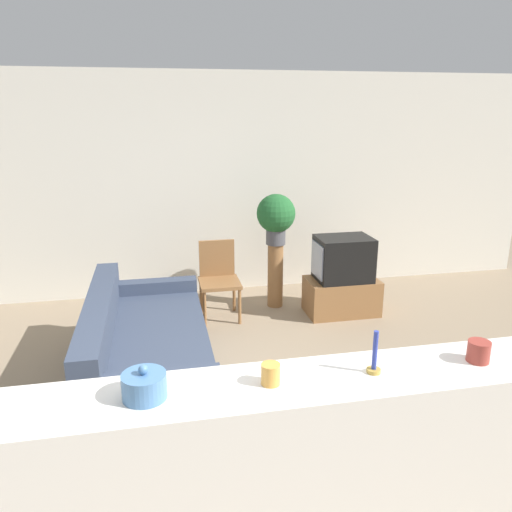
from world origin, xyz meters
The scene contains 13 objects.
ground_plane centered at (0.00, 0.00, 0.00)m, with size 14.00×14.00×0.00m, color gray.
wall_back centered at (0.00, 3.43, 1.35)m, with size 9.00×0.06×2.70m.
couch centered at (-0.67, 1.22, 0.29)m, with size 0.97×2.05×0.78m.
tv_stand centered at (1.52, 2.34, 0.20)m, with size 0.80×0.47×0.41m.
television centered at (1.51, 2.34, 0.65)m, with size 0.62×0.45×0.49m.
wooden_chair centered at (0.13, 2.54, 0.48)m, with size 0.44×0.44×0.85m.
plant_stand centered at (0.83, 2.71, 0.38)m, with size 0.18×0.18×0.76m.
potted_plant centered at (0.83, 2.71, 1.10)m, with size 0.44×0.44×0.58m.
foreground_counter centered at (0.00, -0.66, 0.51)m, with size 2.92×0.44×1.01m.
decorative_bowl centered at (-0.61, -0.66, 1.07)m, with size 0.20×0.20×0.16m.
candle_jar centered at (-0.02, -0.66, 1.06)m, with size 0.09×0.09×0.10m.
candlestick centered at (0.50, -0.66, 1.08)m, with size 0.07×0.07×0.22m.
coffee_tin centered at (1.07, -0.66, 1.07)m, with size 0.11×0.11×0.11m.
Camera 1 is at (-0.51, -2.69, 2.26)m, focal length 35.00 mm.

